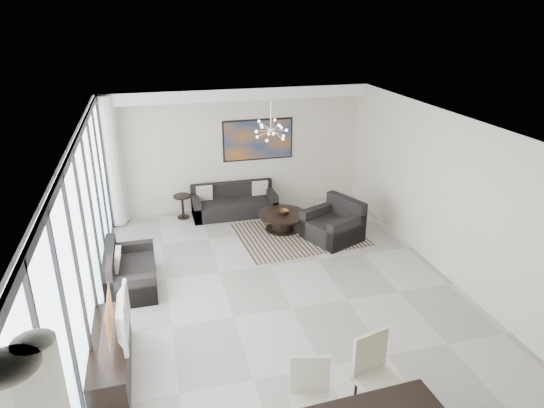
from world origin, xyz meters
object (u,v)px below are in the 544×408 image
object	(u,v)px
coffee_table	(283,221)
sofa_main	(234,205)
television	(117,317)
tv_console	(110,357)

from	to	relation	value
coffee_table	sofa_main	xyz separation A→B (m)	(-0.87, 1.12, 0.03)
sofa_main	coffee_table	bearing A→B (deg)	-52.23
coffee_table	television	bearing A→B (deg)	-131.34
television	tv_console	bearing A→B (deg)	110.63
coffee_table	television	xyz separation A→B (m)	(-3.28, -3.73, 0.62)
sofa_main	tv_console	distance (m)	5.54
coffee_table	sofa_main	distance (m)	1.42
tv_console	television	size ratio (longest dim) A/B	1.81
tv_console	television	world-z (taller)	television
tv_console	coffee_table	bearing A→B (deg)	47.74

